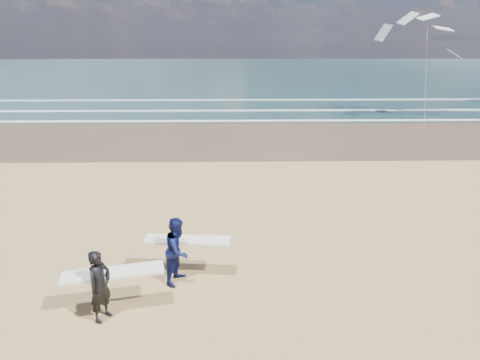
{
  "coord_description": "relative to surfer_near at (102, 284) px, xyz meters",
  "views": [
    {
      "loc": [
        3.0,
        -8.44,
        5.85
      ],
      "look_at": [
        3.28,
        6.0,
        1.04
      ],
      "focal_mm": 32.0,
      "sensor_mm": 36.0,
      "label": 1
    }
  ],
  "objects": [
    {
      "name": "ocean",
      "position": [
        19.8,
        72.38,
        -0.83
      ],
      "size": [
        220.0,
        100.0,
        0.02
      ],
      "primitive_type": "cube",
      "color": "#1B393B",
      "rests_on": "ground"
    },
    {
      "name": "surfer_far",
      "position": [
        1.47,
        1.5,
        0.03
      ],
      "size": [
        2.24,
        1.21,
        1.71
      ],
      "color": "#0C1243",
      "rests_on": "ground"
    },
    {
      "name": "surfer_near",
      "position": [
        0.0,
        0.0,
        0.0
      ],
      "size": [
        2.26,
        1.2,
        1.63
      ],
      "color": "black",
      "rests_on": "ground"
    },
    {
      "name": "kite_1",
      "position": [
        17.37,
        24.94,
        4.31
      ],
      "size": [
        6.84,
        4.85,
        8.69
      ],
      "color": "slate",
      "rests_on": "ground"
    },
    {
      "name": "foam_breakers",
      "position": [
        19.8,
        28.48,
        -0.79
      ],
      "size": [
        220.0,
        11.7,
        0.05
      ],
      "color": "white",
      "rests_on": "ground"
    }
  ]
}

